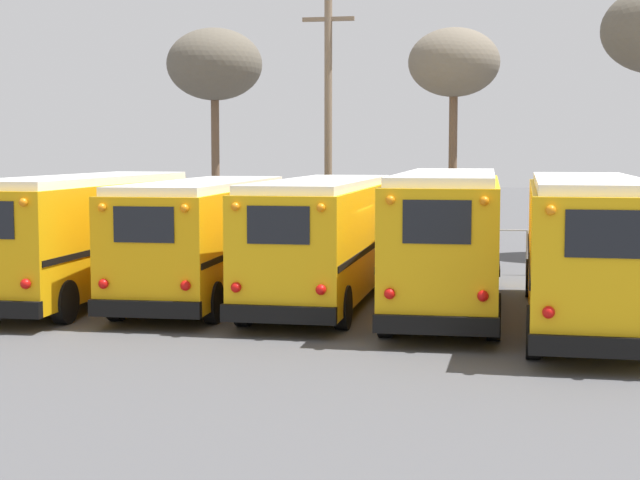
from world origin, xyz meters
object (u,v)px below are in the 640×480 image
at_px(bare_tree_2, 454,65).
at_px(school_bus_4, 586,245).
at_px(school_bus_3, 448,236).
at_px(school_bus_1, 206,235).
at_px(school_bus_2, 323,237).
at_px(utility_pole, 328,120).
at_px(bare_tree_1, 215,66).
at_px(school_bus_0, 86,232).

bearing_deg(bare_tree_2, school_bus_4, -74.25).
distance_m(school_bus_3, bare_tree_2, 12.76).
relative_size(school_bus_1, school_bus_3, 0.93).
height_order(school_bus_1, school_bus_2, school_bus_2).
distance_m(school_bus_4, utility_pole, 14.00).
relative_size(school_bus_2, bare_tree_2, 1.19).
bearing_deg(bare_tree_1, school_bus_0, -84.70).
distance_m(utility_pole, bare_tree_2, 5.06).
xyz_separation_m(school_bus_3, bare_tree_1, (-10.94, 16.45, 5.62)).
height_order(school_bus_2, bare_tree_1, bare_tree_1).
bearing_deg(school_bus_1, school_bus_2, -2.41).
relative_size(school_bus_0, school_bus_2, 1.05).
height_order(school_bus_4, bare_tree_2, bare_tree_2).
bearing_deg(utility_pole, bare_tree_2, 26.59).
height_order(school_bus_2, school_bus_4, school_bus_4).
height_order(utility_pole, bare_tree_1, utility_pole).
xyz_separation_m(school_bus_1, school_bus_4, (9.41, -1.96, 0.11)).
bearing_deg(school_bus_4, school_bus_2, 163.79).
height_order(school_bus_0, bare_tree_1, bare_tree_1).
bearing_deg(school_bus_0, school_bus_1, 7.32).
distance_m(school_bus_0, school_bus_3, 9.41).
relative_size(utility_pole, bare_tree_1, 1.05).
bearing_deg(school_bus_4, school_bus_3, 153.92).
bearing_deg(school_bus_3, school_bus_1, 176.16).
bearing_deg(school_bus_4, bare_tree_1, 128.05).
bearing_deg(school_bus_0, bare_tree_2, 52.91).
relative_size(school_bus_4, utility_pole, 1.12).
xyz_separation_m(school_bus_0, bare_tree_1, (-1.52, 16.43, 5.68)).
relative_size(school_bus_0, bare_tree_2, 1.25).
relative_size(school_bus_3, school_bus_4, 0.99).
bearing_deg(school_bus_2, utility_pole, 99.85).
bearing_deg(school_bus_0, school_bus_3, -0.11).
xyz_separation_m(school_bus_0, school_bus_2, (6.27, 0.27, -0.04)).
bearing_deg(bare_tree_1, school_bus_3, -56.38).
relative_size(school_bus_3, bare_tree_2, 1.28).
bearing_deg(school_bus_1, school_bus_3, -3.84).
relative_size(school_bus_2, school_bus_4, 0.91).
relative_size(school_bus_2, bare_tree_1, 1.08).
distance_m(school_bus_0, school_bus_1, 3.16).
relative_size(school_bus_2, utility_pole, 1.03).
xyz_separation_m(school_bus_3, utility_pole, (-4.75, 9.60, 3.11)).
distance_m(school_bus_0, bare_tree_2, 15.51).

